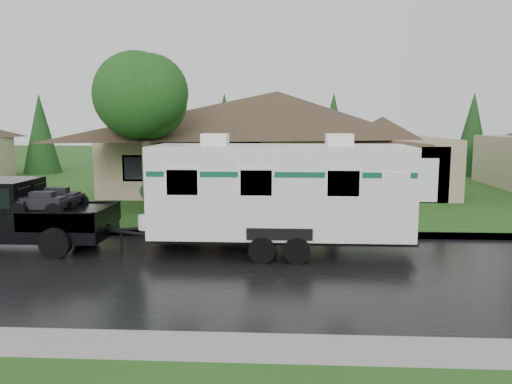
% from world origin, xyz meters
% --- Properties ---
extents(ground, '(140.00, 140.00, 0.00)m').
position_xyz_m(ground, '(0.00, 0.00, 0.00)').
color(ground, '#26531A').
rests_on(ground, ground).
extents(road, '(140.00, 8.00, 0.01)m').
position_xyz_m(road, '(0.00, -2.00, 0.01)').
color(road, black).
rests_on(road, ground).
extents(curb, '(140.00, 0.50, 0.15)m').
position_xyz_m(curb, '(0.00, 2.25, 0.07)').
color(curb, gray).
rests_on(curb, ground).
extents(lawn, '(140.00, 26.00, 0.15)m').
position_xyz_m(lawn, '(0.00, 15.00, 0.07)').
color(lawn, '#26531A').
rests_on(lawn, ground).
extents(house_main, '(19.44, 10.80, 6.90)m').
position_xyz_m(house_main, '(2.29, 13.84, 3.59)').
color(house_main, tan).
rests_on(house_main, lawn).
extents(tree_left_green, '(4.24, 4.24, 7.02)m').
position_xyz_m(tree_left_green, '(-3.36, 5.67, 5.02)').
color(tree_left_green, '#382B1E').
rests_on(tree_left_green, lawn).
extents(shrub_row, '(13.60, 1.00, 1.00)m').
position_xyz_m(shrub_row, '(2.00, 9.30, 0.65)').
color(shrub_row, '#143814').
rests_on(shrub_row, lawn).
extents(pickup_truck, '(6.60, 2.51, 2.20)m').
position_xyz_m(pickup_truck, '(-6.55, 0.09, 1.18)').
color(pickup_truck, black).
rests_on(pickup_truck, ground).
extents(travel_trailer, '(8.14, 2.86, 3.65)m').
position_xyz_m(travel_trailer, '(2.27, 0.09, 1.94)').
color(travel_trailer, white).
rests_on(travel_trailer, ground).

